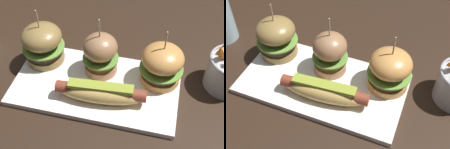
% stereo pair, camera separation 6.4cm
% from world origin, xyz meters
% --- Properties ---
extents(ground_plane, '(3.00, 3.00, 0.00)m').
position_xyz_m(ground_plane, '(0.00, 0.00, 0.00)').
color(ground_plane, black).
extents(platter_main, '(0.38, 0.20, 0.01)m').
position_xyz_m(platter_main, '(0.00, 0.00, 0.01)').
color(platter_main, white).
rests_on(platter_main, ground).
extents(hot_dog, '(0.20, 0.06, 0.05)m').
position_xyz_m(hot_dog, '(0.02, -0.04, 0.04)').
color(hot_dog, '#DEB15E').
rests_on(hot_dog, platter_main).
extents(slider_left, '(0.10, 0.10, 0.14)m').
position_xyz_m(slider_left, '(-0.14, 0.05, 0.06)').
color(slider_left, olive).
rests_on(slider_left, platter_main).
extents(slider_center, '(0.08, 0.08, 0.15)m').
position_xyz_m(slider_center, '(-0.00, 0.05, 0.07)').
color(slider_center, '#9F704B').
rests_on(slider_center, platter_main).
extents(slider_right, '(0.10, 0.10, 0.14)m').
position_xyz_m(slider_right, '(0.14, 0.05, 0.06)').
color(slider_right, '#D18F48').
rests_on(slider_right, platter_main).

